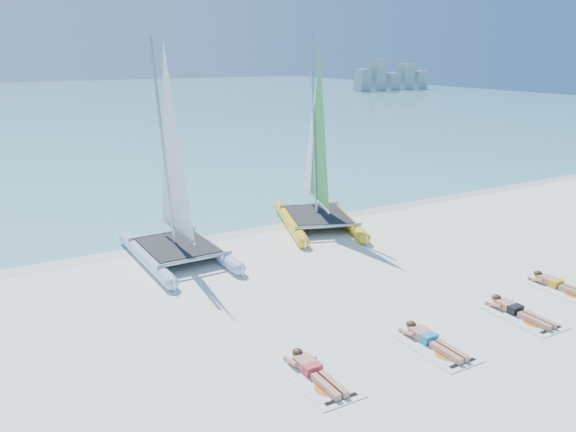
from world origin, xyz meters
The scene contains 14 objects.
ground centered at (0.00, 0.00, 0.00)m, with size 140.00×140.00×0.00m, color white.
sea centered at (0.00, 63.00, 0.01)m, with size 140.00×115.00×0.01m, color #7BCDCC.
wet_sand_strip centered at (0.00, 5.50, 0.00)m, with size 140.00×1.40×0.01m, color silver.
distant_skyline centered at (53.71, 62.00, 1.94)m, with size 14.00×2.00×5.00m.
catamaran_blue centered at (-3.03, 3.96, 2.03)m, with size 2.50×5.05×6.82m.
catamaran_yellow centered at (2.69, 5.01, 2.20)m, with size 3.97×5.64×6.99m.
towel_a centered at (-2.90, -3.92, 0.01)m, with size 1.00×1.85×0.02m, color white.
sunbather_a centered at (-2.90, -3.73, 0.12)m, with size 0.37×1.73×0.26m.
towel_b centered at (-0.04, -4.15, 0.01)m, with size 1.00×1.85×0.02m, color white.
sunbather_b centered at (-0.04, -3.95, 0.12)m, with size 0.37×1.73×0.26m.
towel_c centered at (2.80, -4.12, 0.01)m, with size 1.00×1.85×0.02m, color white.
sunbather_c centered at (2.80, -3.93, 0.12)m, with size 0.37×1.73×0.26m.
towel_d centered at (5.09, -3.59, 0.01)m, with size 1.00×1.85×0.02m, color white.
sunbather_d centered at (5.09, -3.40, 0.12)m, with size 0.37×1.73×0.26m.
Camera 1 is at (-8.16, -11.90, 6.12)m, focal length 35.00 mm.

